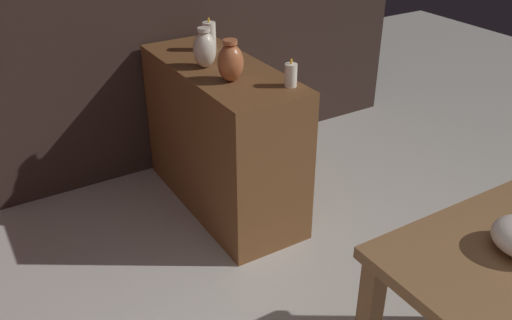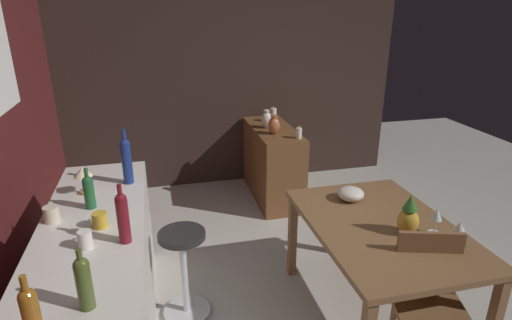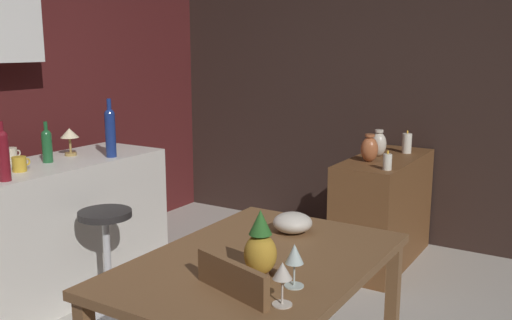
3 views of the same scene
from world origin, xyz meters
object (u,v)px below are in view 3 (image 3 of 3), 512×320
at_px(wine_bottle_green, 47,144).
at_px(pillar_candle_short, 387,162).
at_px(wine_glass_left, 282,273).
at_px(vase_copper, 369,149).
at_px(wine_bottle_cobalt, 110,131).
at_px(wine_glass_right, 294,256).
at_px(sideboard_cabinet, 383,210).
at_px(cup_cream, 10,155).
at_px(cup_mustard, 20,164).
at_px(vase_ceramic_ivory, 379,144).
at_px(pineapple_centerpiece, 260,247).
at_px(counter_lamp, 70,136).
at_px(dining_table, 258,277).
at_px(wine_bottle_ruby, 3,154).
at_px(pillar_candle_tall, 407,143).
at_px(fruit_bowl, 293,223).
at_px(bar_stool, 107,260).

height_order(wine_bottle_green, pillar_candle_short, wine_bottle_green).
bearing_deg(wine_glass_left, vase_copper, 12.97).
bearing_deg(wine_bottle_cobalt, wine_bottle_green, 148.02).
height_order(wine_glass_right, wine_bottle_green, wine_bottle_green).
relative_size(sideboard_cabinet, cup_cream, 8.95).
height_order(cup_cream, cup_mustard, cup_cream).
bearing_deg(vase_ceramic_ivory, cup_mustard, 142.57).
distance_m(pineapple_centerpiece, counter_lamp, 2.13).
bearing_deg(wine_bottle_green, wine_glass_right, -104.71).
distance_m(cup_mustard, counter_lamp, 0.53).
distance_m(dining_table, sideboard_cabinet, 2.10).
bearing_deg(wine_glass_right, cup_mustard, 82.01).
bearing_deg(wine_bottle_ruby, wine_bottle_green, 26.17).
distance_m(counter_lamp, vase_copper, 2.11).
distance_m(wine_bottle_green, pillar_candle_tall, 2.64).
xyz_separation_m(sideboard_cabinet, vase_ceramic_ivory, (0.03, 0.07, 0.50)).
bearing_deg(wine_glass_left, vase_ceramic_ivory, 12.11).
bearing_deg(vase_copper, wine_glass_left, -167.03).
distance_m(counter_lamp, vase_ceramic_ivory, 2.24).
bearing_deg(vase_ceramic_ivory, wine_bottle_green, 137.04).
bearing_deg(cup_cream, wine_bottle_cobalt, -41.07).
bearing_deg(wine_bottle_cobalt, cup_mustard, 167.65).
distance_m(fruit_bowl, cup_mustard, 1.74).
distance_m(fruit_bowl, wine_bottle_green, 1.80).
xyz_separation_m(dining_table, cup_mustard, (0.11, 1.75, 0.29)).
bearing_deg(vase_ceramic_ivory, pillar_candle_short, -153.39).
bearing_deg(pillar_candle_tall, wine_glass_left, -171.96).
bearing_deg(vase_copper, sideboard_cabinet, -14.08).
distance_m(sideboard_cabinet, wine_bottle_ruby, 2.68).
height_order(wine_glass_left, fruit_bowl, wine_glass_left).
distance_m(bar_stool, pillar_candle_tall, 2.41).
bearing_deg(vase_ceramic_ivory, pineapple_centerpiece, -172.06).
distance_m(dining_table, counter_lamp, 2.03).
bearing_deg(wine_glass_right, wine_bottle_green, 75.29).
height_order(dining_table, pillar_candle_short, pillar_candle_short).
xyz_separation_m(fruit_bowl, wine_bottle_ruby, (-0.48, 1.56, 0.27)).
xyz_separation_m(wine_bottle_cobalt, vase_copper, (1.14, -1.41, -0.17)).
xyz_separation_m(wine_glass_left, wine_bottle_cobalt, (1.06, 1.92, 0.22)).
height_order(wine_glass_left, pineapple_centerpiece, pineapple_centerpiece).
height_order(cup_mustard, pillar_candle_short, cup_mustard).
bearing_deg(dining_table, counter_lamp, 72.00).
bearing_deg(fruit_bowl, wine_bottle_cobalt, 77.98).
bearing_deg(fruit_bowl, pillar_candle_short, -1.85).
xyz_separation_m(wine_glass_right, vase_copper, (2.04, 0.47, 0.05)).
xyz_separation_m(fruit_bowl, wine_bottle_cobalt, (0.33, 1.57, 0.29)).
height_order(wine_glass_right, wine_bottle_cobalt, wine_bottle_cobalt).
relative_size(dining_table, pineapple_centerpiece, 4.98).
bearing_deg(pillar_candle_tall, counter_lamp, 133.55).
relative_size(wine_glass_left, wine_bottle_ruby, 0.47).
bearing_deg(sideboard_cabinet, wine_bottle_green, 135.36).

